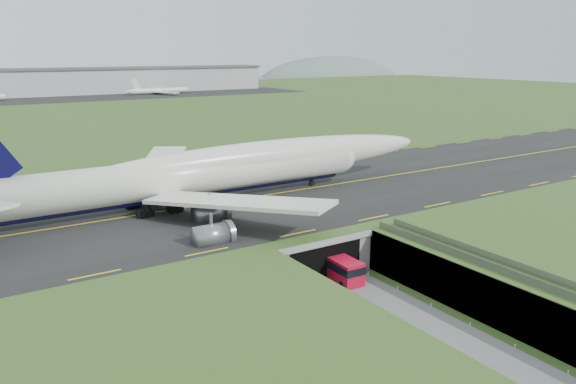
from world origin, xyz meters
TOP-DOWN VIEW (x-y plane):
  - ground at (0.00, 0.00)m, footprint 900.00×900.00m
  - airfield_deck at (0.00, 0.00)m, footprint 800.00×800.00m
  - trench_road at (0.00, -7.50)m, footprint 12.00×75.00m
  - taxiway at (0.00, 33.00)m, footprint 800.00×44.00m
  - tunnel_portal at (0.00, 16.71)m, footprint 17.00×22.30m
  - guideway at (11.00, -19.11)m, footprint 3.00×53.00m
  - jumbo_jet at (-3.68, 34.46)m, footprint 91.33×59.41m
  - shuttle_tram at (1.67, 7.20)m, footprint 3.42×8.25m
  - cargo_terminal at (-0.15, 299.41)m, footprint 320.00×67.00m
  - distant_hills at (64.38, 430.00)m, footprint 700.00×91.00m

SIDE VIEW (x-z plane):
  - distant_hills at x=64.38m, z-range -34.00..26.00m
  - ground at x=0.00m, z-range 0.00..0.00m
  - trench_road at x=0.00m, z-range 0.00..0.20m
  - shuttle_tram at x=1.67m, z-range 0.16..3.46m
  - airfield_deck at x=0.00m, z-range 0.00..6.00m
  - tunnel_portal at x=0.00m, z-range 0.33..6.33m
  - guideway at x=11.00m, z-range 1.80..8.85m
  - taxiway at x=0.00m, z-range 6.00..6.18m
  - jumbo_jet at x=-3.68m, z-range 1.46..21.11m
  - cargo_terminal at x=-0.15m, z-range 6.16..21.76m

